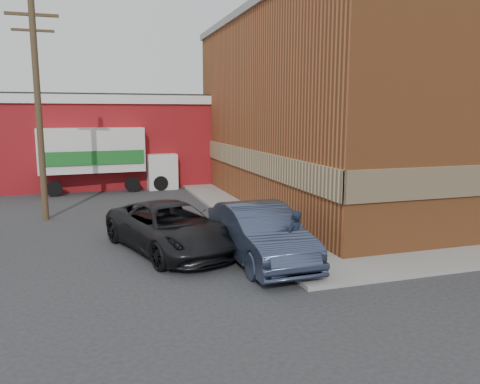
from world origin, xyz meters
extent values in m
plane|color=#28282B|center=(0.00, 0.00, 0.00)|extent=(90.00, 90.00, 0.00)
cube|color=#9A5027|center=(8.50, 9.00, 4.50)|extent=(14.00, 18.00, 9.00)
cube|color=tan|center=(1.46, 9.00, 2.30)|extent=(0.08, 18.16, 1.00)
cube|color=gray|center=(8.50, 9.00, 9.18)|extent=(14.25, 18.25, 0.36)
cube|color=gray|center=(0.60, 9.00, 0.06)|extent=(1.80, 18.00, 0.12)
cube|color=maroon|center=(-6.00, 20.00, 2.50)|extent=(16.00, 8.00, 5.00)
cube|color=silver|center=(-6.00, 20.00, 5.25)|extent=(16.30, 8.30, 0.50)
cube|color=black|center=(-6.00, 20.00, 5.55)|extent=(16.00, 8.00, 0.10)
cylinder|color=brown|center=(-7.50, 9.00, 4.50)|extent=(0.26, 0.26, 9.00)
cube|color=brown|center=(-7.50, 9.00, 8.30)|extent=(2.00, 0.12, 0.12)
cube|color=brown|center=(-7.50, 9.00, 7.70)|extent=(1.60, 0.10, 0.10)
imported|color=black|center=(-0.20, -0.25, 0.94)|extent=(0.72, 0.65, 1.65)
imported|color=#323B53|center=(-0.80, 0.94, 0.86)|extent=(2.00, 5.29, 1.72)
imported|color=black|center=(-3.19, 2.82, 0.79)|extent=(4.20, 6.18, 1.57)
cube|color=white|center=(-5.52, 16.00, 2.42)|extent=(5.83, 2.63, 2.47)
cube|color=#1C6B26|center=(-5.45, 14.85, 2.04)|extent=(5.50, 0.36, 0.76)
cube|color=white|center=(-1.82, 16.23, 1.05)|extent=(1.84, 2.19, 2.09)
cylinder|color=black|center=(-7.55, 14.92, 0.43)|extent=(0.87, 0.34, 0.86)
cylinder|color=black|center=(-7.67, 16.82, 0.43)|extent=(0.87, 0.34, 0.86)
cylinder|color=black|center=(-3.37, 15.18, 0.43)|extent=(0.87, 0.34, 0.86)
cylinder|color=black|center=(-3.49, 17.08, 0.43)|extent=(0.87, 0.34, 0.86)
cylinder|color=black|center=(-1.76, 15.28, 0.43)|extent=(0.87, 0.34, 0.86)
cylinder|color=black|center=(-1.88, 17.18, 0.43)|extent=(0.87, 0.34, 0.86)
camera|label=1|loc=(-5.52, -11.93, 4.42)|focal=35.00mm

